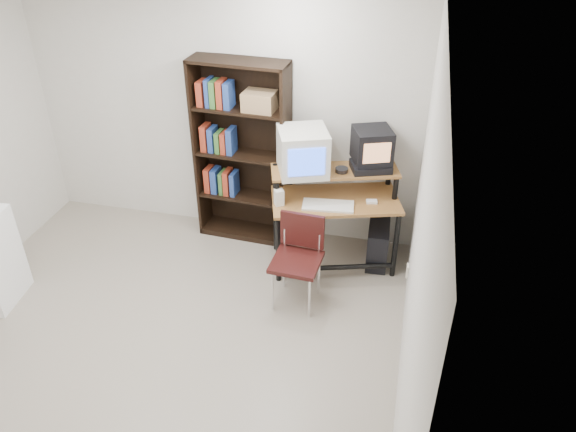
% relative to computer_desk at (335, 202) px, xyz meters
% --- Properties ---
extents(floor, '(4.00, 4.00, 0.01)m').
position_rel_computer_desk_xyz_m(floor, '(-1.24, -1.55, -0.69)').
color(floor, '#9F9483').
rests_on(floor, ground).
extents(ceiling, '(4.00, 4.00, 0.01)m').
position_rel_computer_desk_xyz_m(ceiling, '(-1.24, -1.55, 1.91)').
color(ceiling, white).
rests_on(ceiling, back_wall).
extents(back_wall, '(4.00, 0.01, 2.60)m').
position_rel_computer_desk_xyz_m(back_wall, '(-1.24, 0.45, 0.61)').
color(back_wall, beige).
rests_on(back_wall, floor).
extents(right_wall, '(0.01, 4.00, 2.60)m').
position_rel_computer_desk_xyz_m(right_wall, '(0.76, -1.55, 0.61)').
color(right_wall, beige).
rests_on(right_wall, floor).
extents(computer_desk, '(1.31, 0.91, 0.98)m').
position_rel_computer_desk_xyz_m(computer_desk, '(0.00, 0.00, 0.00)').
color(computer_desk, '#9A6732').
rests_on(computer_desk, floor).
extents(crt_monitor, '(0.56, 0.56, 0.42)m').
position_rel_computer_desk_xyz_m(crt_monitor, '(-0.32, 0.01, 0.49)').
color(crt_monitor, silver).
rests_on(crt_monitor, computer_desk).
extents(vcr, '(0.43, 0.37, 0.08)m').
position_rel_computer_desk_xyz_m(vcr, '(0.30, 0.17, 0.32)').
color(vcr, black).
rests_on(vcr, computer_desk).
extents(crt_tv, '(0.43, 0.43, 0.32)m').
position_rel_computer_desk_xyz_m(crt_tv, '(0.29, 0.22, 0.52)').
color(crt_tv, black).
rests_on(crt_tv, vcr).
extents(cd_spindle, '(0.15, 0.15, 0.05)m').
position_rel_computer_desk_xyz_m(cd_spindle, '(0.04, 0.07, 0.31)').
color(cd_spindle, '#26262B').
rests_on(cd_spindle, computer_desk).
extents(keyboard, '(0.49, 0.26, 0.03)m').
position_rel_computer_desk_xyz_m(keyboard, '(-0.04, -0.17, 0.05)').
color(keyboard, silver).
rests_on(keyboard, computer_desk).
extents(mousepad, '(0.26, 0.23, 0.01)m').
position_rel_computer_desk_xyz_m(mousepad, '(0.34, -0.03, 0.04)').
color(mousepad, black).
rests_on(mousepad, computer_desk).
extents(mouse, '(0.11, 0.08, 0.03)m').
position_rel_computer_desk_xyz_m(mouse, '(0.35, -0.01, 0.05)').
color(mouse, white).
rests_on(mouse, mousepad).
extents(desk_speaker, '(0.11, 0.11, 0.17)m').
position_rel_computer_desk_xyz_m(desk_speaker, '(-0.49, -0.24, 0.12)').
color(desk_speaker, silver).
rests_on(desk_speaker, computer_desk).
extents(pc_tower, '(0.22, 0.46, 0.42)m').
position_rel_computer_desk_xyz_m(pc_tower, '(0.44, 0.09, -0.48)').
color(pc_tower, black).
rests_on(pc_tower, floor).
extents(school_chair, '(0.44, 0.44, 0.83)m').
position_rel_computer_desk_xyz_m(school_chair, '(-0.22, -0.62, -0.17)').
color(school_chair, black).
rests_on(school_chair, floor).
extents(bookshelf, '(0.97, 0.37, 1.90)m').
position_rel_computer_desk_xyz_m(bookshelf, '(-1.00, 0.31, 0.28)').
color(bookshelf, black).
rests_on(bookshelf, floor).
extents(wall_outlet, '(0.02, 0.08, 0.12)m').
position_rel_computer_desk_xyz_m(wall_outlet, '(0.74, -0.40, -0.39)').
color(wall_outlet, beige).
rests_on(wall_outlet, right_wall).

